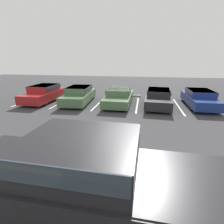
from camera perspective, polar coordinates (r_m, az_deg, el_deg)
ground_plane at (r=5.08m, az=10.09°, el=-24.33°), size 60.00×60.00×0.00m
stall_stripe_a at (r=16.21m, az=-24.98°, el=3.64°), size 0.12×4.61×0.01m
stall_stripe_b at (r=14.72m, az=-15.45°, el=3.41°), size 0.12×4.61×0.01m
stall_stripe_c at (r=13.72m, az=-4.20°, el=3.02°), size 0.12×4.61×0.01m
stall_stripe_d at (r=13.32m, az=8.25°, el=2.45°), size 0.12×4.61×0.01m
stall_stripe_e at (r=13.57m, az=20.84°, el=1.76°), size 0.12×4.61×0.01m
stall_stripe_f at (r=14.43m, az=32.43°, el=1.04°), size 0.12×4.61×0.01m
pickup_truck at (r=3.82m, az=-4.83°, el=-21.75°), size 6.15×2.18×1.90m
parked_sedan_a at (r=15.15m, az=-21.19°, el=5.90°), size 1.85×4.47×1.30m
parked_sedan_b at (r=13.85m, az=-10.73°, el=5.71°), size 2.07×4.50×1.26m
parked_sedan_c at (r=13.29m, az=2.37°, el=5.35°), size 1.86×4.72×1.17m
parked_sedan_d at (r=13.23m, az=14.86°, el=4.76°), size 2.04×4.70×1.19m
parked_sedan_e at (r=14.01m, az=26.69°, el=4.19°), size 1.78×4.37×1.19m
wheel_stop_curb at (r=16.11m, az=6.38°, el=5.32°), size 1.67×0.20×0.14m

